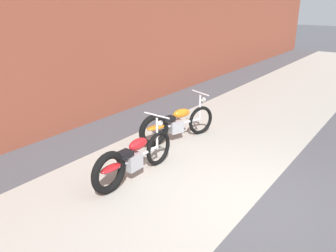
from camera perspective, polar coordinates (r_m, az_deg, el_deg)
name	(u,v)px	position (r m, az deg, el deg)	size (l,w,h in m)	color
ground_plane	(254,205)	(5.66, 14.04, -12.67)	(80.00, 80.00, 0.00)	#47474C
sidewalk_slab	(164,174)	(6.39, -0.64, -7.90)	(36.00, 3.50, 0.01)	#9E998E
brick_building_wall	(32,4)	(8.18, -21.57, 18.31)	(36.00, 0.50, 5.84)	brown
motorcycle_red	(129,160)	(6.03, -6.42, -5.65)	(2.01, 0.58, 1.03)	black
motorcycle_orange	(173,125)	(7.63, 0.77, 0.23)	(1.93, 0.88, 1.03)	black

